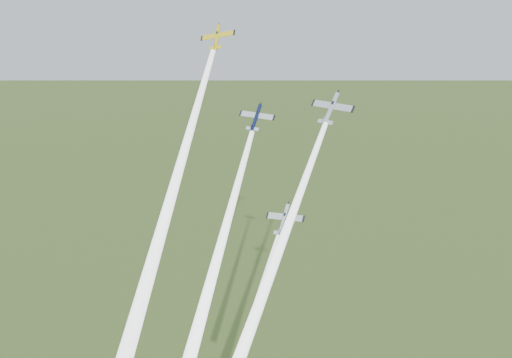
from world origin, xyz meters
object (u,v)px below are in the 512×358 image
Objects in this scene: plane_yellow at (217,37)px; plane_navy at (256,117)px; plane_silver_low at (284,219)px; plane_silver_right at (331,108)px.

plane_yellow is 16.71m from plane_navy.
plane_silver_low is (8.02, -10.27, -16.21)m from plane_navy.
plane_silver_right is at bearing 63.30° from plane_silver_low.
plane_silver_low is at bearing -46.63° from plane_navy.
plane_silver_low is (-6.53, -8.20, -18.93)m from plane_silver_right.
plane_silver_right reaches higher than plane_silver_low.
plane_yellow is 0.85× the size of plane_silver_right.
plane_navy is (7.91, -1.09, -14.68)m from plane_yellow.
plane_silver_right reaches higher than plane_navy.
plane_yellow is 0.94× the size of plane_silver_low.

